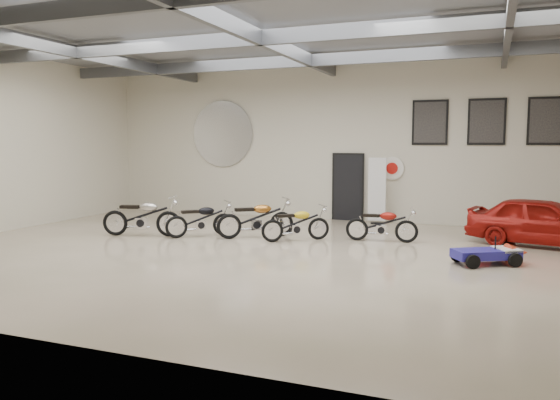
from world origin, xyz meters
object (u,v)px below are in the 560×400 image
at_px(motorcycle_black, 200,219).
at_px(motorcycle_gold, 256,218).
at_px(motorcycle_yellow, 296,223).
at_px(vintage_car, 543,222).
at_px(motorcycle_red, 382,224).
at_px(banner_stand, 377,192).
at_px(go_kart, 492,250).
at_px(motorcycle_silver, 142,216).

bearing_deg(motorcycle_black, motorcycle_gold, -28.23).
relative_size(motorcycle_yellow, vintage_car, 0.51).
bearing_deg(motorcycle_black, motorcycle_red, -31.35).
xyz_separation_m(banner_stand, motorcycle_gold, (-2.47, -3.63, -0.46)).
distance_m(banner_stand, motorcycle_gold, 4.41).
bearing_deg(vintage_car, motorcycle_red, 116.07).
xyz_separation_m(banner_stand, motorcycle_red, (0.73, -3.01, -0.53)).
height_order(motorcycle_black, vintage_car, vintage_car).
height_order(banner_stand, vintage_car, banner_stand).
distance_m(banner_stand, motorcycle_red, 3.14).
bearing_deg(motorcycle_red, go_kart, -39.05).
bearing_deg(motorcycle_gold, go_kart, -49.49).
bearing_deg(motorcycle_red, motorcycle_yellow, -166.46).
bearing_deg(banner_stand, go_kart, -56.47).
xyz_separation_m(banner_stand, motorcycle_silver, (-5.41, -4.52, -0.44)).
distance_m(banner_stand, motorcycle_yellow, 3.97).
bearing_deg(motorcycle_silver, motorcycle_gold, 1.39).
distance_m(motorcycle_red, vintage_car, 3.85).
bearing_deg(motorcycle_red, banner_stand, 98.50).
height_order(banner_stand, motorcycle_silver, banner_stand).
distance_m(motorcycle_black, motorcycle_yellow, 2.60).
height_order(motorcycle_yellow, motorcycle_red, same).
bearing_deg(motorcycle_yellow, banner_stand, 32.46).
bearing_deg(banner_stand, motorcycle_red, -77.89).
relative_size(motorcycle_black, motorcycle_yellow, 1.03).
relative_size(motorcycle_gold, motorcycle_yellow, 1.15).
bearing_deg(motorcycle_black, go_kart, -49.56).
relative_size(banner_stand, motorcycle_red, 1.12).
bearing_deg(motorcycle_gold, motorcycle_yellow, -42.21).
height_order(motorcycle_silver, vintage_car, vintage_car).
distance_m(motorcycle_black, vintage_car, 8.59).
bearing_deg(vintage_car, motorcycle_gold, 115.19).
distance_m(banner_stand, go_kart, 5.87).
bearing_deg(banner_stand, motorcycle_gold, -125.76).
relative_size(motorcycle_black, motorcycle_red, 1.03).
xyz_separation_m(motorcycle_black, motorcycle_red, (4.64, 1.01, -0.02)).
relative_size(motorcycle_silver, go_kart, 1.30).
bearing_deg(go_kart, vintage_car, 36.04).
xyz_separation_m(motorcycle_gold, motorcycle_yellow, (1.15, -0.08, -0.07)).
height_order(motorcycle_black, motorcycle_gold, motorcycle_gold).
bearing_deg(motorcycle_silver, motorcycle_red, -1.73).
distance_m(motorcycle_silver, motorcycle_red, 6.32).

